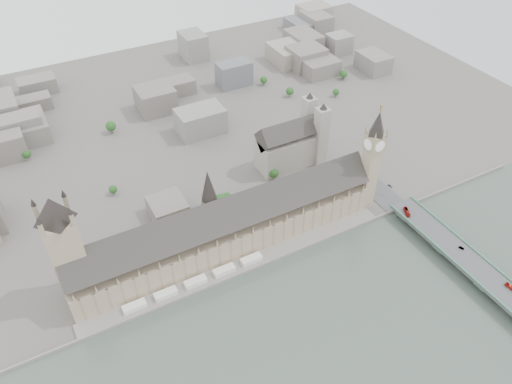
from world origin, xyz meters
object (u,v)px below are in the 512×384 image
westminster_bridge (459,257)px  car_approach (390,186)px  palace_of_westminster (226,227)px  elizabeth_tower (372,154)px  car_silver (461,248)px  victoria_tower (65,246)px  red_bus_north (407,212)px  westminster_abbey (292,143)px  red_bus_south (511,287)px

westminster_bridge → car_approach: (5.11, 94.27, 5.83)m
palace_of_westminster → elizabeth_tower: (138.00, -11.70, 35.38)m
palace_of_westminster → car_silver: 196.27m
victoria_tower → car_silver: bearing=-21.0°
red_bus_north → car_approach: size_ratio=2.46×
westminster_abbey → red_bus_south: 235.39m
westminster_bridge → car_approach: 94.59m
westminster_bridge → car_silver: 7.71m
elizabeth_tower → car_silver: (27.96, -92.42, -47.10)m
palace_of_westminster → victoria_tower: size_ratio=2.65×
westminster_abbey → red_bus_north: westminster_abbey is taller
westminster_bridge → red_bus_south: 46.38m
westminster_abbey → car_approach: (56.19, -88.23, -14.12)m
elizabeth_tower → victoria_tower: bearing=176.0°
westminster_abbey → red_bus_north: bearing=-70.3°
palace_of_westminster → elizabeth_tower: size_ratio=2.47×
westminster_abbey → red_bus_north: (44.63, -124.56, -13.16)m
red_bus_south → car_approach: 139.84m
westminster_bridge → westminster_abbey: (-51.08, 182.50, 19.96)m
victoria_tower → car_silver: victoria_tower is taller
victoria_tower → westminster_abbey: victoria_tower is taller
palace_of_westminster → red_bus_north: 163.52m
elizabeth_tower → westminster_bridge: size_ratio=0.33×
elizabeth_tower → victoria_tower: elizabeth_tower is taller
victoria_tower → westminster_abbey: size_ratio=1.47×
westminster_abbey → red_bus_north: 132.96m
red_bus_south → red_bus_north: bearing=89.5°
victoria_tower → westminster_bridge: (284.00, -113.50, -50.08)m
car_silver → car_approach: bearing=65.9°
palace_of_westminster → car_approach: palace_of_westminster is taller
elizabeth_tower → westminster_abbey: elizabeth_tower is taller
elizabeth_tower → red_bus_south: size_ratio=10.51×
palace_of_westminster → victoria_tower: victoria_tower is taller
red_bus_north → car_approach: bearing=96.8°
victoria_tower → westminster_abbey: bearing=16.5°
red_bus_north → palace_of_westminster: bearing=-173.1°
palace_of_westminster → westminster_bridge: size_ratio=0.82×
westminster_bridge → elizabeth_tower: bearing=104.1°
elizabeth_tower → red_bus_south: bearing=-78.2°
elizabeth_tower → westminster_bridge: 111.81m
red_bus_north → westminster_abbey: bearing=134.2°
red_bus_south → car_silver: red_bus_south is taller
car_approach → elizabeth_tower: bearing=159.1°
westminster_bridge → red_bus_north: size_ratio=27.12×
westminster_abbey → car_silver: size_ratio=15.31×
elizabeth_tower → westminster_bridge: bearing=-75.9°
red_bus_south → palace_of_westminster: bearing=130.5°
elizabeth_tower → car_approach: 55.41m
red_bus_north → car_approach: (11.56, 36.32, -0.96)m
westminster_bridge → car_silver: (3.96, 3.08, 5.86)m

